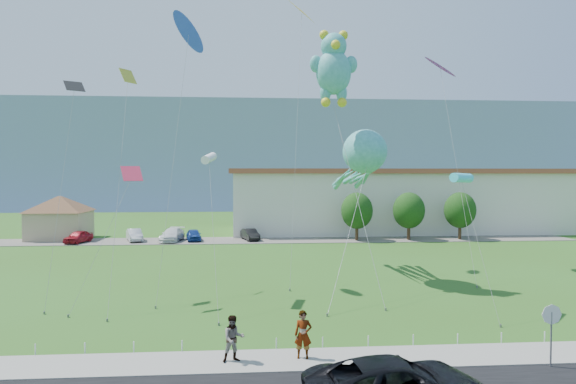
{
  "coord_description": "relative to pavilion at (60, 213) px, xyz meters",
  "views": [
    {
      "loc": [
        -2.16,
        -23.0,
        7.53
      ],
      "look_at": [
        0.21,
        8.0,
        6.44
      ],
      "focal_mm": 32.0,
      "sensor_mm": 36.0,
      "label": 1
    }
  ],
  "objects": [
    {
      "name": "ground",
      "position": [
        24.0,
        -38.0,
        -3.02
      ],
      "size": [
        160.0,
        160.0,
        0.0
      ],
      "primitive_type": "plane",
      "color": "#2E5618",
      "rests_on": "ground"
    },
    {
      "name": "sidewalk",
      "position": [
        24.0,
        -40.75,
        -2.97
      ],
      "size": [
        80.0,
        2.5,
        0.1
      ],
      "primitive_type": "cube",
      "color": "gray",
      "rests_on": "ground"
    },
    {
      "name": "parking_strip",
      "position": [
        24.0,
        -3.0,
        -2.99
      ],
      "size": [
        70.0,
        6.0,
        0.06
      ],
      "primitive_type": "cube",
      "color": "#59544C",
      "rests_on": "ground"
    },
    {
      "name": "hill_ridge",
      "position": [
        24.0,
        82.0,
        9.48
      ],
      "size": [
        160.0,
        50.0,
        25.0
      ],
      "primitive_type": "cube",
      "color": "#73919F",
      "rests_on": "ground"
    },
    {
      "name": "pavilion",
      "position": [
        0.0,
        0.0,
        0.0
      ],
      "size": [
        9.2,
        9.2,
        5.0
      ],
      "color": "tan",
      "rests_on": "ground"
    },
    {
      "name": "warehouse",
      "position": [
        50.0,
        6.0,
        1.1
      ],
      "size": [
        61.0,
        15.0,
        8.2
      ],
      "color": "beige",
      "rests_on": "ground"
    },
    {
      "name": "stop_sign",
      "position": [
        33.5,
        -42.21,
        -1.15
      ],
      "size": [
        0.8,
        0.07,
        2.5
      ],
      "color": "slate",
      "rests_on": "ground"
    },
    {
      "name": "rope_fence",
      "position": [
        24.0,
        -39.3,
        -2.77
      ],
      "size": [
        26.05,
        0.05,
        0.5
      ],
      "color": "white",
      "rests_on": "ground"
    },
    {
      "name": "tree_near",
      "position": [
        34.0,
        -4.0,
        0.36
      ],
      "size": [
        3.6,
        3.6,
        5.47
      ],
      "color": "#3F2B19",
      "rests_on": "ground"
    },
    {
      "name": "tree_mid",
      "position": [
        40.0,
        -4.0,
        0.36
      ],
      "size": [
        3.6,
        3.6,
        5.47
      ],
      "color": "#3F2B19",
      "rests_on": "ground"
    },
    {
      "name": "tree_far",
      "position": [
        46.0,
        -4.0,
        0.36
      ],
      "size": [
        3.6,
        3.6,
        5.47
      ],
      "color": "#3F2B19",
      "rests_on": "ground"
    },
    {
      "name": "pedestrian_left",
      "position": [
        24.01,
        -40.68,
        -1.96
      ],
      "size": [
        0.77,
        0.57,
        1.93
      ],
      "primitive_type": "imported",
      "rotation": [
        0.0,
        0.0,
        -0.16
      ],
      "color": "gray",
      "rests_on": "sidewalk"
    },
    {
      "name": "pedestrian_right",
      "position": [
        21.22,
        -40.83,
        -2.01
      ],
      "size": [
        1.03,
        0.89,
        1.84
      ],
      "primitive_type": "imported",
      "rotation": [
        0.0,
        0.0,
        0.25
      ],
      "color": "gray",
      "rests_on": "sidewalk"
    },
    {
      "name": "parked_car_red",
      "position": [
        3.32,
        -3.92,
        -2.3
      ],
      "size": [
        2.51,
        4.17,
        1.33
      ],
      "primitive_type": "imported",
      "rotation": [
        0.0,
        0.0,
        -0.26
      ],
      "color": "maroon",
      "rests_on": "parking_strip"
    },
    {
      "name": "parked_car_silver",
      "position": [
        9.09,
        -2.92,
        -2.29
      ],
      "size": [
        2.67,
        4.3,
        1.34
      ],
      "primitive_type": "imported",
      "rotation": [
        0.0,
        0.0,
        0.34
      ],
      "color": "#BBBCC2",
      "rests_on": "parking_strip"
    },
    {
      "name": "parked_car_white",
      "position": [
        13.29,
        -3.27,
        -2.25
      ],
      "size": [
        2.55,
        5.1,
        1.42
      ],
      "primitive_type": "imported",
      "rotation": [
        0.0,
        0.0,
        -0.12
      ],
      "color": "white",
      "rests_on": "parking_strip"
    },
    {
      "name": "parked_car_blue",
      "position": [
        15.64,
        -3.06,
        -2.32
      ],
      "size": [
        2.16,
        3.97,
        1.28
      ],
      "primitive_type": "imported",
      "rotation": [
        0.0,
        0.0,
        0.18
      ],
      "color": "navy",
      "rests_on": "parking_strip"
    },
    {
      "name": "parked_car_black",
      "position": [
        21.96,
        -3.0,
        -2.33
      ],
      "size": [
        2.36,
        4.08,
        1.27
      ],
      "primitive_type": "imported",
      "rotation": [
        0.0,
        0.0,
        0.28
      ],
      "color": "black",
      "rests_on": "parking_strip"
    },
    {
      "name": "octopus_kite",
      "position": [
        29.94,
        -24.46,
        5.44
      ],
      "size": [
        5.57,
        15.36,
        10.65
      ],
      "color": "teal",
      "rests_on": "ground"
    },
    {
      "name": "teddy_bear_kite",
      "position": [
        27.57,
        -26.45,
        11.76
      ],
      "size": [
        3.44,
        8.16,
        17.23
      ],
      "color": "teal",
      "rests_on": "ground"
    },
    {
      "name": "small_kite_blue",
      "position": [
        17.74,
        -25.46,
        13.78
      ],
      "size": [
        2.1,
        7.57,
        17.91
      ],
      "color": "blue",
      "rests_on": "ground"
    },
    {
      "name": "small_kite_purple",
      "position": [
        37.42,
        -20.16,
        12.89
      ],
      "size": [
        1.8,
        9.22,
        16.99
      ],
      "color": "purple",
      "rests_on": "ground"
    },
    {
      "name": "small_kite_cyan",
      "position": [
        33.38,
        -33.99,
        4.25
      ],
      "size": [
        1.07,
        4.18,
        7.76
      ],
      "color": "#37DEF8",
      "rests_on": "ground"
    },
    {
      "name": "small_kite_orange",
      "position": [
        26.16,
        -18.87,
        17.28
      ],
      "size": [
        2.72,
        10.53,
        21.59
      ],
      "color": "yellow",
      "rests_on": "ground"
    },
    {
      "name": "small_kite_pink",
      "position": [
        14.91,
        -31.37,
        3.84
      ],
      "size": [
        3.51,
        3.1,
        7.99
      ],
      "color": "#CF2E4C",
      "rests_on": "ground"
    },
    {
      "name": "small_kite_yellow",
      "position": [
        13.89,
        -26.91,
        9.19
      ],
      "size": [
        1.53,
        9.47,
        14.52
      ],
      "color": "gold",
      "rests_on": "ground"
    },
    {
      "name": "small_kite_white",
      "position": [
        19.47,
        -29.98,
        5.39
      ],
      "size": [
        1.17,
        6.86,
        8.92
      ],
      "color": "white",
      "rests_on": "ground"
    },
    {
      "name": "small_kite_black",
      "position": [
        11.1,
        -28.9,
        8.37
      ],
      "size": [
        1.29,
        5.14,
        13.37
      ],
      "color": "black",
      "rests_on": "ground"
    }
  ]
}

